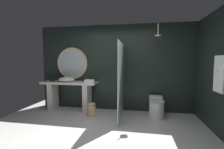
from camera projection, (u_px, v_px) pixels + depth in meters
The scene contains 14 objects.
ground_plane at pixel (100, 139), 2.98m from camera, with size 5.76×5.76×0.00m, color silver.
back_wall_panel at pixel (115, 68), 4.72m from camera, with size 4.80×0.10×2.60m, color #1E2823.
side_wall_right at pixel (218, 72), 3.20m from camera, with size 0.10×2.47×2.60m, color #1E2823.
vanity_counter at pixel (70, 92), 4.71m from camera, with size 1.70×0.51×0.89m.
vessel_sink at pixel (67, 79), 4.65m from camera, with size 0.49×0.40×0.21m.
tumbler_cup at pixel (88, 81), 4.55m from camera, with size 0.08×0.08×0.10m, color silver.
tissue_box at pixel (53, 80), 4.74m from camera, with size 0.14×0.12×0.06m, color #282D28.
round_wall_mirror at pixel (72, 63), 4.86m from camera, with size 1.01×0.05×1.01m.
shower_glass_panel at pixel (121, 81), 4.03m from camera, with size 0.02×1.28×1.99m, color silver.
rain_shower_head at pixel (158, 34), 3.95m from camera, with size 0.17×0.17×0.34m.
hanging_bathrobe at pixel (222, 73), 2.79m from camera, with size 0.20×0.48×0.75m.
toilet at pixel (156, 107), 4.18m from camera, with size 0.41×0.62×0.53m.
waste_bin at pixel (91, 109), 4.22m from camera, with size 0.23×0.23×0.38m.
folded_hand_towel at pixel (89, 81), 4.41m from camera, with size 0.28×0.14×0.09m, color white.
Camera 1 is at (0.72, -2.77, 1.53)m, focal length 24.58 mm.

